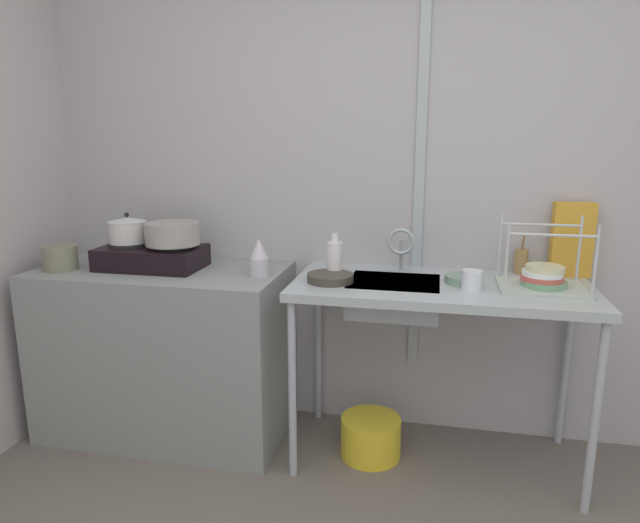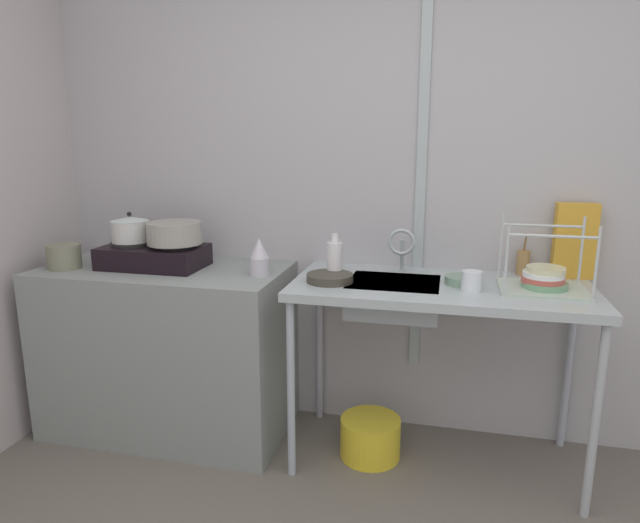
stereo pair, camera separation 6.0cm
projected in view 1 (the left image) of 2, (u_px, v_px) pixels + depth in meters
wall_back at (406, 201)px, 2.82m from camera, size 4.58×0.10×2.41m
wall_metal_strip at (420, 179)px, 2.72m from camera, size 0.05×0.01×1.93m
counter_concrete at (167, 350)px, 2.88m from camera, size 1.24×0.63×0.88m
counter_sink at (440, 298)px, 2.52m from camera, size 1.34×0.63×0.88m
stove at (152, 257)px, 2.78m from camera, size 0.51×0.30×0.13m
pot_on_left_burner at (128, 230)px, 2.78m from camera, size 0.19×0.19×0.15m
pot_on_right_burner at (173, 234)px, 2.73m from camera, size 0.27×0.27×0.11m
pot_beside_stove at (60, 258)px, 2.75m from camera, size 0.17×0.17×0.12m
percolator at (259, 257)px, 2.63m from camera, size 0.10×0.10×0.18m
sink_basin at (394, 297)px, 2.56m from camera, size 0.41×0.34×0.15m
faucet at (401, 244)px, 2.65m from camera, size 0.13×0.08×0.22m
frying_pan at (330, 278)px, 2.53m from camera, size 0.21×0.21×0.04m
dish_rack at (543, 278)px, 2.40m from camera, size 0.36×0.30×0.31m
cup_by_rack at (472, 280)px, 2.38m from camera, size 0.09×0.09×0.09m
small_bowl_on_drainboard at (462, 279)px, 2.50m from camera, size 0.16×0.16×0.04m
bottle_by_sink at (335, 259)px, 2.60m from camera, size 0.08×0.08×0.21m
cereal_box at (572, 240)px, 2.59m from camera, size 0.19×0.08×0.35m
utensil_jar at (521, 261)px, 2.67m from camera, size 0.06×0.07×0.21m
bucket_on_floor at (371, 437)px, 2.69m from camera, size 0.29×0.29×0.20m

